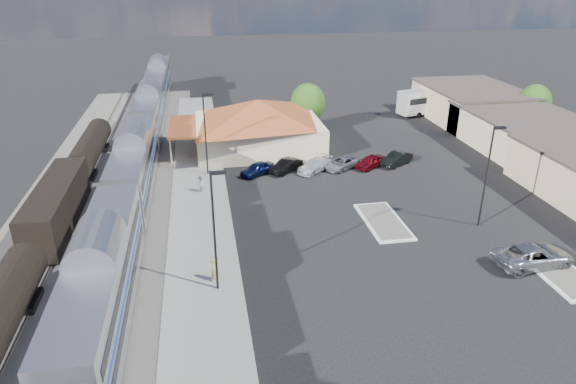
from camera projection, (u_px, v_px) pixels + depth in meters
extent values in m
plane|color=black|center=(346.00, 237.00, 43.14)|extent=(280.00, 280.00, 0.00)
cube|color=#4C4944|center=(101.00, 214.00, 47.02)|extent=(16.00, 100.00, 0.12)
cube|color=gray|center=(200.00, 215.00, 46.62)|extent=(5.50, 92.00, 0.18)
cube|color=silver|center=(102.00, 285.00, 31.24)|extent=(3.00, 20.00, 5.00)
cube|color=black|center=(108.00, 322.00, 32.35)|extent=(2.20, 16.00, 0.60)
cube|color=silver|center=(135.00, 165.00, 50.17)|extent=(3.00, 20.00, 5.00)
cube|color=black|center=(139.00, 191.00, 51.28)|extent=(2.20, 16.00, 0.60)
cube|color=silver|center=(150.00, 111.00, 69.10)|extent=(3.00, 20.00, 5.00)
cube|color=black|center=(152.00, 130.00, 70.21)|extent=(2.20, 16.00, 0.60)
cube|color=silver|center=(159.00, 80.00, 88.03)|extent=(3.00, 20.00, 5.00)
cube|color=black|center=(160.00, 95.00, 89.14)|extent=(2.20, 16.00, 0.60)
cube|color=black|center=(57.00, 205.00, 43.78)|extent=(2.80, 14.00, 3.60)
cube|color=black|center=(61.00, 224.00, 44.54)|extent=(2.20, 12.00, 0.60)
cylinder|color=black|center=(90.00, 146.00, 58.24)|extent=(2.80, 14.00, 2.80)
cube|color=black|center=(92.00, 161.00, 58.97)|extent=(2.20, 12.00, 0.60)
cube|color=beige|center=(258.00, 135.00, 63.34)|extent=(15.00, 12.00, 3.60)
pyramid|color=brown|center=(258.00, 110.00, 62.10)|extent=(15.30, 12.24, 2.60)
cube|color=brown|center=(182.00, 127.00, 61.31)|extent=(3.20, 9.60, 0.25)
cube|color=#C6B28C|center=(527.00, 134.00, 62.98)|extent=(12.00, 18.00, 4.00)
cube|color=#3F3833|center=(530.00, 117.00, 62.11)|extent=(12.40, 18.40, 0.30)
cube|color=#C6B28C|center=(471.00, 104.00, 75.50)|extent=(12.00, 16.00, 4.50)
cube|color=#3F3833|center=(473.00, 88.00, 74.53)|extent=(12.40, 16.40, 0.30)
cube|color=silver|center=(383.00, 222.00, 45.55)|extent=(3.30, 7.50, 0.15)
cube|color=#4C4944|center=(383.00, 221.00, 45.51)|extent=(2.70, 6.90, 0.10)
cube|color=silver|center=(557.00, 271.00, 38.11)|extent=(3.30, 7.50, 0.15)
cube|color=#4C4944|center=(558.00, 270.00, 38.08)|extent=(2.70, 6.90, 0.10)
cylinder|color=black|center=(214.00, 234.00, 34.19)|extent=(0.16, 0.16, 9.00)
cube|color=black|center=(218.00, 173.00, 32.51)|extent=(1.00, 0.25, 0.22)
cylinder|color=black|center=(205.00, 136.00, 54.02)|extent=(0.16, 0.16, 9.00)
cube|color=black|center=(208.00, 95.00, 52.35)|extent=(1.00, 0.25, 0.22)
cylinder|color=black|center=(486.00, 178.00, 43.22)|extent=(0.16, 0.16, 9.00)
cube|color=black|center=(500.00, 128.00, 41.55)|extent=(1.00, 0.25, 0.22)
cylinder|color=#382314|center=(531.00, 120.00, 71.43)|extent=(0.30, 0.30, 2.55)
ellipsoid|color=#244E16|center=(534.00, 102.00, 70.42)|extent=(4.41, 4.41, 4.87)
cylinder|color=#382314|center=(308.00, 122.00, 70.11)|extent=(0.30, 0.30, 2.73)
ellipsoid|color=#244E16|center=(308.00, 103.00, 69.04)|extent=(4.71, 4.71, 5.21)
imported|color=#9FA3A7|center=(534.00, 256.00, 38.66)|extent=(6.28, 3.25, 1.69)
cube|color=silver|center=(434.00, 100.00, 78.52)|extent=(12.23, 5.71, 3.39)
cube|color=black|center=(434.00, 97.00, 78.35)|extent=(11.31, 5.50, 0.90)
cylinder|color=black|center=(459.00, 109.00, 79.89)|extent=(0.95, 0.53, 0.90)
cylinder|color=black|center=(448.00, 106.00, 81.82)|extent=(0.95, 0.53, 0.90)
cylinder|color=black|center=(419.00, 115.00, 76.82)|extent=(0.95, 0.53, 0.90)
cylinder|color=black|center=(409.00, 111.00, 78.75)|extent=(0.95, 0.53, 0.90)
imported|color=#BFC93E|center=(214.00, 270.00, 36.48)|extent=(0.58, 0.74, 1.78)
imported|color=white|center=(200.00, 184.00, 50.95)|extent=(0.96, 1.05, 1.75)
imported|color=#0C153D|center=(257.00, 169.00, 55.69)|extent=(4.29, 3.70, 1.39)
imported|color=black|center=(286.00, 166.00, 56.46)|extent=(4.26, 3.85, 1.41)
imported|color=white|center=(315.00, 165.00, 56.70)|extent=(4.87, 4.54, 1.38)
imported|color=#9B9EA3|center=(342.00, 163.00, 57.49)|extent=(4.98, 4.45, 1.28)
imported|color=maroon|center=(370.00, 162.00, 57.70)|extent=(4.33, 3.68, 1.40)
imported|color=black|center=(396.00, 159.00, 58.46)|extent=(4.56, 3.80, 1.47)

